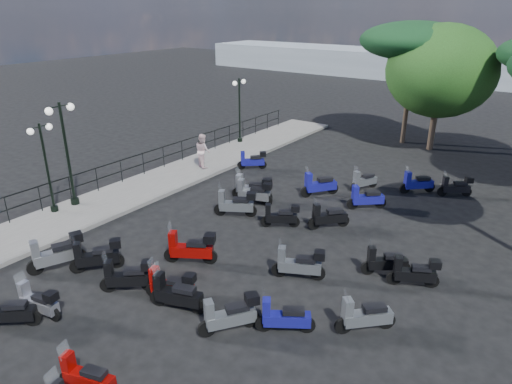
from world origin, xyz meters
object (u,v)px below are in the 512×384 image
Objects in this scene: pedestrian_far at (203,151)px; scooter_12 at (86,377)px; scooter_2 at (57,254)px; scooter_16 at (328,217)px; scooter_27 at (456,187)px; lamp_post_1 at (66,148)px; scooter_3 at (236,204)px; lamp_post_0 at (46,163)px; scooter_4 at (254,193)px; scooter_7 at (176,295)px; scooter_9 at (281,216)px; scooter_19 at (284,318)px; broadleaf_tree at (441,71)px; scooter_0 at (38,302)px; scooter_22 at (417,183)px; lamp_post_2 at (240,106)px; scooter_17 at (364,181)px; scooter_5 at (252,161)px; scooter_15 at (191,248)px; scooter_14 at (172,286)px; scooter_25 at (414,273)px; scooter_8 at (128,277)px; scooter_10 at (253,189)px; scooter_18 at (230,315)px; scooter_20 at (299,264)px; scooter_11 at (319,185)px; pine_2 at (415,41)px; scooter_26 at (385,262)px; scooter_24 at (364,316)px; scooter_6 at (7,313)px; scooter_21 at (366,198)px.

pedestrian_far is 14.96m from scooter_12.
scooter_16 is at bearing -104.52° from scooter_2.
scooter_27 is at bearing -100.57° from scooter_2.
scooter_3 is at bearing 24.49° from lamp_post_1.
lamp_post_0 reaches higher than scooter_3.
scooter_7 is at bearing -178.72° from scooter_4.
scooter_9 is (6.94, -3.29, -0.57)m from pedestrian_far.
scooter_19 is 19.60m from broadleaf_tree.
scooter_0 is 16.09m from scooter_22.
broadleaf_tree is (9.95, 5.72, 2.22)m from lamp_post_2.
scooter_17 is (0.60, 11.62, -0.05)m from scooter_7.
scooter_3 is 1.26× the size of scooter_5.
scooter_15 is 5.56m from scooter_16.
scooter_27 is at bearing -75.40° from scooter_16.
scooter_12 is at bearing 161.66° from scooter_5.
scooter_0 reaches higher than scooter_12.
scooter_14 is 3.46m from scooter_19.
scooter_19 is 0.96× the size of scooter_25.
scooter_25 reaches higher than scooter_0.
scooter_2 is 9.68m from scooter_16.
scooter_8 is at bearing 133.28° from scooter_9.
scooter_16 is (3.93, -0.46, -0.09)m from scooter_10.
scooter_20 reaches higher than scooter_18.
scooter_5 is 11.93m from broadleaf_tree.
scooter_27 is at bearing -108.17° from scooter_11.
scooter_12 is at bearing 141.32° from scooter_20.
pedestrian_far reaches higher than scooter_5.
scooter_7 is (2.86, 2.42, 0.02)m from scooter_0.
scooter_16 is 14.67m from pine_2.
scooter_5 is 0.70× the size of scooter_10.
lamp_post_0 reaches higher than scooter_9.
scooter_16 is (1.10, 7.06, -0.01)m from scooter_7.
scooter_15 is (1.44, -5.43, -0.02)m from scooter_10.
scooter_18 is 1.09× the size of scooter_26.
scooter_27 is at bearing -43.32° from scooter_24.
scooter_7 is 1.84m from scooter_18.
scooter_5 reaches higher than scooter_12.
scooter_17 is 2.38m from scooter_22.
scooter_9 is 1.81m from scooter_16.
lamp_post_2 is 18.46m from scooter_6.
scooter_3 is at bearing 34.52° from scooter_20.
scooter_22 is (5.57, 5.14, -0.09)m from scooter_10.
scooter_22 is at bearing -62.98° from scooter_21.
scooter_7 is at bearing 149.51° from scooter_9.
scooter_14 is at bearing 178.90° from scooter_4.
scooter_5 is 11.77m from scooter_14.
lamp_post_2 is 2.51× the size of scooter_11.
scooter_9 is at bearing 20.91° from lamp_post_0.
scooter_27 is at bearing -35.00° from scooter_0.
scooter_15 is 8.09m from scooter_21.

